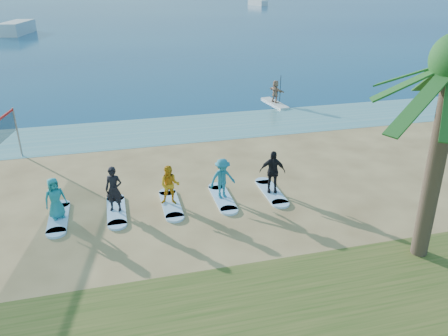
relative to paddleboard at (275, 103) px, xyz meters
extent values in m
plane|color=tan|center=(-7.73, -14.20, -0.06)|extent=(600.00, 600.00, 0.00)
plane|color=teal|center=(-7.73, -3.70, -0.05)|extent=(600.00, 600.00, 0.00)
cylinder|color=gray|center=(-15.72, -5.78, 1.19)|extent=(0.09, 0.09, 2.50)
cylinder|color=brown|center=(-1.96, -18.20, 3.05)|extent=(0.52, 0.52, 6.21)
sphere|color=brown|center=(-2.11, -18.10, 5.90)|extent=(0.70, 0.70, 0.70)
cube|color=silver|center=(0.00, 0.00, 0.00)|extent=(1.04, 3.06, 0.12)
imported|color=tan|center=(0.00, 0.00, 0.83)|extent=(0.92, 1.51, 1.55)
cube|color=silver|center=(-23.95, 46.00, -0.06)|extent=(4.43, 8.45, 1.81)
cube|color=silver|center=(31.43, 97.57, -0.06)|extent=(4.04, 7.06, 1.48)
cube|color=#A4D3FF|center=(-13.41, -12.81, -0.01)|extent=(0.70, 2.20, 0.09)
imported|color=teal|center=(-13.41, -12.81, 0.83)|extent=(0.91, 0.77, 1.59)
cube|color=#A4D3FF|center=(-11.30, -12.81, -0.01)|extent=(0.70, 2.20, 0.09)
imported|color=black|center=(-11.30, -12.81, 0.92)|extent=(0.75, 0.62, 1.79)
cube|color=#A4D3FF|center=(-9.19, -12.81, -0.01)|extent=(0.70, 2.20, 0.09)
imported|color=orange|center=(-9.19, -12.81, 0.83)|extent=(0.91, 0.79, 1.60)
cube|color=#A4D3FF|center=(-7.08, -12.81, -0.01)|extent=(0.70, 2.20, 0.09)
imported|color=teal|center=(-7.08, -12.81, 0.87)|extent=(1.19, 0.83, 1.68)
cube|color=#A4D3FF|center=(-4.96, -12.81, -0.01)|extent=(0.70, 2.20, 0.09)
imported|color=black|center=(-4.96, -12.81, 0.93)|extent=(1.13, 0.72, 1.80)
camera|label=1|loc=(-10.95, -28.03, 8.35)|focal=35.00mm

